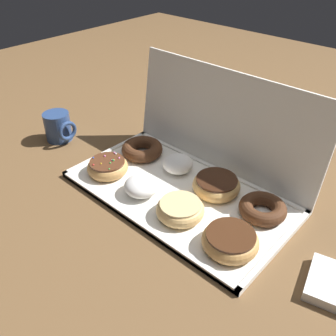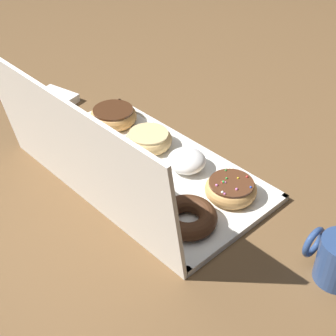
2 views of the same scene
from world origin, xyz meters
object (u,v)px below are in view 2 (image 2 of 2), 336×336
chocolate_cake_ring_donut_7 (70,138)px  powdered_filled_donut_1 (187,161)px  chocolate_cake_ring_donut_4 (187,217)px  sprinkle_donut_0 (231,189)px  chocolate_frosted_donut_3 (113,116)px  powdered_filled_donut_5 (140,186)px  chocolate_frosted_donut_6 (104,160)px  donut_box (146,170)px  glazed_ring_donut_2 (149,139)px  napkin_stack (51,100)px

chocolate_cake_ring_donut_7 → powdered_filled_donut_1: bearing=-152.9°
chocolate_cake_ring_donut_7 → chocolate_cake_ring_donut_4: bearing=-178.8°
sprinkle_donut_0 → powdered_filled_donut_1: size_ratio=1.27×
chocolate_frosted_donut_3 → powdered_filled_donut_5: size_ratio=1.47×
chocolate_frosted_donut_6 → chocolate_frosted_donut_3: bearing=-45.0°
chocolate_cake_ring_donut_7 → chocolate_frosted_donut_6: bearing=-178.7°
sprinkle_donut_0 → chocolate_cake_ring_donut_7: (0.40, 0.13, -0.00)m
chocolate_frosted_donut_6 → chocolate_cake_ring_donut_7: chocolate_frosted_donut_6 is taller
chocolate_cake_ring_donut_7 → powdered_filled_donut_5: bearing=180.0°
donut_box → glazed_ring_donut_2: size_ratio=5.03×
powdered_filled_donut_1 → chocolate_cake_ring_donut_7: size_ratio=0.78×
glazed_ring_donut_2 → napkin_stack: glazed_ring_donut_2 is taller
chocolate_frosted_donut_3 → napkin_stack: bearing=15.0°
donut_box → chocolate_frosted_donut_6: chocolate_frosted_donut_6 is taller
sprinkle_donut_0 → napkin_stack: 0.61m
glazed_ring_donut_2 → chocolate_cake_ring_donut_4: (-0.25, 0.12, -0.00)m
chocolate_frosted_donut_6 → chocolate_cake_ring_donut_4: bearing=-178.9°
donut_box → powdered_filled_donut_5: size_ratio=6.95×
chocolate_cake_ring_donut_4 → napkin_stack: chocolate_cake_ring_donut_4 is taller
sprinkle_donut_0 → powdered_filled_donut_5: size_ratio=1.35×
glazed_ring_donut_2 → chocolate_cake_ring_donut_7: size_ratio=1.02×
donut_box → chocolate_frosted_donut_3: (0.20, -0.07, 0.03)m
chocolate_frosted_donut_3 → napkin_stack: size_ratio=1.09×
sprinkle_donut_0 → glazed_ring_donut_2: sprinkle_donut_0 is taller
chocolate_cake_ring_donut_4 → chocolate_cake_ring_donut_7: (0.39, 0.01, -0.00)m
donut_box → glazed_ring_donut_2: 0.09m
chocolate_cake_ring_donut_4 → sprinkle_donut_0: bearing=-91.2°
chocolate_frosted_donut_3 → chocolate_cake_ring_donut_4: (-0.40, 0.13, -0.00)m
powdered_filled_donut_1 → chocolate_frosted_donut_3: 0.27m
chocolate_frosted_donut_6 → sprinkle_donut_0: bearing=-153.6°
chocolate_frosted_donut_6 → napkin_stack: chocolate_frosted_donut_6 is taller
sprinkle_donut_0 → chocolate_frosted_donut_6: 0.30m
chocolate_cake_ring_donut_4 → napkin_stack: (0.60, -0.07, -0.02)m
powdered_filled_donut_1 → glazed_ring_donut_2: 0.13m
chocolate_cake_ring_donut_4 → chocolate_frosted_donut_6: (0.26, 0.00, 0.00)m
powdered_filled_donut_5 → napkin_stack: 0.48m
napkin_stack → donut_box: bearing=178.3°
glazed_ring_donut_2 → chocolate_cake_ring_donut_4: same height
chocolate_cake_ring_donut_4 → napkin_stack: size_ratio=1.08×
glazed_ring_donut_2 → napkin_stack: size_ratio=1.02×
donut_box → sprinkle_donut_0: (-0.20, -0.06, 0.02)m
chocolate_frosted_donut_3 → chocolate_frosted_donut_6: bearing=135.0°
glazed_ring_donut_2 → chocolate_frosted_donut_3: size_ratio=0.94×
powdered_filled_donut_1 → chocolate_cake_ring_donut_7: 0.30m
sprinkle_donut_0 → chocolate_cake_ring_donut_4: sprinkle_donut_0 is taller
glazed_ring_donut_2 → chocolate_cake_ring_donut_4: 0.28m
chocolate_frosted_donut_6 → powdered_filled_donut_5: bearing=178.7°
chocolate_frosted_donut_6 → napkin_stack: size_ratio=1.09×
donut_box → chocolate_cake_ring_donut_4: size_ratio=4.77×
sprinkle_donut_0 → powdered_filled_donut_5: powdered_filled_donut_5 is taller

